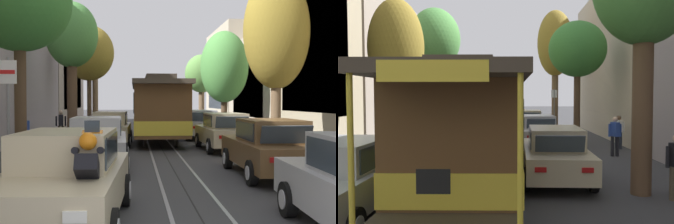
{
  "view_description": "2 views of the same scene",
  "coord_description": "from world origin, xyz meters",
  "views": [
    {
      "loc": [
        -1.17,
        -3.26,
        2.09
      ],
      "look_at": [
        0.52,
        18.38,
        1.52
      ],
      "focal_mm": 45.36,
      "sensor_mm": 36.0,
      "label": 1
    },
    {
      "loc": [
        -0.99,
        27.07,
        2.49
      ],
      "look_at": [
        -0.74,
        6.58,
        1.57
      ],
      "focal_mm": 36.31,
      "sensor_mm": 36.0,
      "label": 2
    }
  ],
  "objects": [
    {
      "name": "parked_car_beige_near_left",
      "position": [
        -2.32,
        3.89,
        0.8
      ],
      "size": [
        2.14,
        4.42,
        1.58
      ],
      "color": "#C1B28E",
      "rests_on": "ground"
    },
    {
      "name": "street_tree_kerb_right_mid",
      "position": [
        4.14,
        21.67,
        4.1
      ],
      "size": [
        2.83,
        3.07,
        6.25
      ],
      "color": "#4C3826",
      "rests_on": "ground"
    },
    {
      "name": "parked_car_beige_mid_right",
      "position": [
        2.6,
        14.34,
        0.8
      ],
      "size": [
        2.06,
        4.39,
        1.58
      ],
      "color": "#C1B28E",
      "rests_on": "ground"
    },
    {
      "name": "parked_car_beige_mid_left",
      "position": [
        -2.33,
        16.94,
        0.8
      ],
      "size": [
        2.08,
        4.39,
        1.58
      ],
      "color": "#C1B28E",
      "rests_on": "ground"
    },
    {
      "name": "ground_plane",
      "position": [
        0.0,
        18.06,
        0.0
      ],
      "size": [
        160.0,
        160.0,
        0.0
      ],
      "primitive_type": "plane",
      "color": "#38383A"
    },
    {
      "name": "street_tree_kerb_right_second",
      "position": [
        4.04,
        12.08,
        4.6
      ],
      "size": [
        2.44,
        2.07,
        6.8
      ],
      "color": "brown",
      "rests_on": "ground"
    },
    {
      "name": "parked_car_silver_second_left",
      "position": [
        -2.37,
        10.23,
        0.8
      ],
      "size": [
        2.08,
        4.4,
        1.58
      ],
      "color": "#B7B7BC",
      "rests_on": "ground"
    },
    {
      "name": "building_facade_right",
      "position": [
        9.08,
        19.37,
        4.61
      ],
      "size": [
        5.36,
        44.84,
        10.58
      ],
      "color": "gray",
      "rests_on": "ground"
    },
    {
      "name": "cable_car_trolley",
      "position": [
        -0.0,
        17.95,
        1.66
      ],
      "size": [
        2.57,
        9.14,
        3.28
      ],
      "color": "brown",
      "rests_on": "ground"
    },
    {
      "name": "parked_car_brown_second_right",
      "position": [
        2.57,
        8.23,
        0.8
      ],
      "size": [
        2.01,
        4.37,
        1.58
      ],
      "color": "brown",
      "rests_on": "ground"
    },
    {
      "name": "parked_car_silver_fourth_right",
      "position": [
        2.5,
        20.13,
        0.8
      ],
      "size": [
        2.05,
        4.38,
        1.58
      ],
      "color": "#B7B7BC",
      "rests_on": "ground"
    },
    {
      "name": "street_tree_kerb_right_fourth",
      "position": [
        4.49,
        32.51,
        4.32
      ],
      "size": [
        2.84,
        2.28,
        6.04
      ],
      "color": "brown",
      "rests_on": "ground"
    },
    {
      "name": "street_tree_kerb_left_fourth",
      "position": [
        -4.21,
        25.48,
        5.26
      ],
      "size": [
        3.33,
        2.72,
        7.15
      ],
      "color": "#4C3826",
      "rests_on": "ground"
    },
    {
      "name": "fire_hydrant",
      "position": [
        3.92,
        11.45,
        0.42
      ],
      "size": [
        0.4,
        0.22,
        0.84
      ],
      "color": "gold",
      "rests_on": "ground"
    },
    {
      "name": "trolley_track_rails",
      "position": [
        0.0,
        20.57,
        0.0
      ],
      "size": [
        1.14,
        53.14,
        0.01
      ],
      "color": "gray",
      "rests_on": "ground"
    },
    {
      "name": "pedestrian_on_left_pavement",
      "position": [
        -5.37,
        12.91,
        0.94
      ],
      "size": [
        0.55,
        0.41,
        1.66
      ],
      "color": "black",
      "rests_on": "ground"
    },
    {
      "name": "street_tree_kerb_left_far",
      "position": [
        -4.49,
        32.74,
        5.92
      ],
      "size": [
        2.36,
        2.19,
        8.02
      ],
      "color": "brown",
      "rests_on": "ground"
    },
    {
      "name": "street_tree_kerb_left_second",
      "position": [
        -4.48,
        9.32,
        4.91
      ],
      "size": [
        3.0,
        2.83,
        6.41
      ],
      "color": "#4C3826",
      "rests_on": "ground"
    },
    {
      "name": "street_sign_post",
      "position": [
        -3.76,
        5.66,
        1.84
      ],
      "size": [
        0.36,
        0.07,
        2.98
      ],
      "color": "slate",
      "rests_on": "ground"
    },
    {
      "name": "motorcycle_with_rider",
      "position": [
        -1.84,
        3.05,
        0.93
      ],
      "size": [
        0.51,
        1.86,
        1.78
      ],
      "color": "black",
      "rests_on": "ground"
    },
    {
      "name": "pedestrian_crossing_far",
      "position": [
        -4.98,
        18.97,
        0.91
      ],
      "size": [
        0.55,
        0.4,
        1.61
      ],
      "color": "#4C4233",
      "rests_on": "ground"
    },
    {
      "name": "street_tree_kerb_left_mid",
      "position": [
        -4.33,
        18.46,
        5.26
      ],
      "size": [
        2.63,
        2.35,
        7.08
      ],
      "color": "brown",
      "rests_on": "ground"
    }
  ]
}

